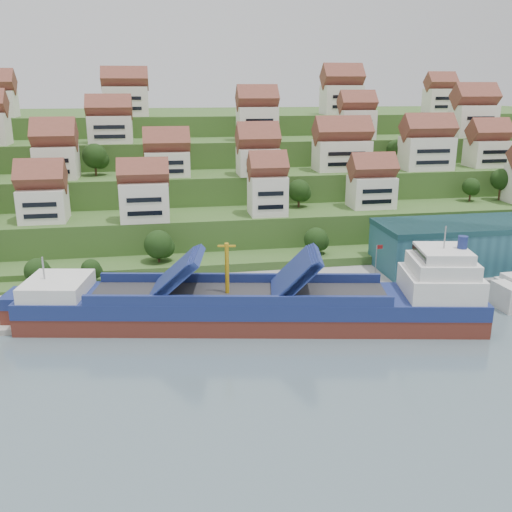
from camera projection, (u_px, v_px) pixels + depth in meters
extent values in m
plane|color=slate|center=(298.00, 320.00, 101.22)|extent=(300.00, 300.00, 0.00)
cube|color=gray|center=(374.00, 280.00, 118.36)|extent=(180.00, 14.00, 2.20)
cube|color=#2D4C1E|center=(233.00, 209.00, 181.72)|extent=(260.00, 128.00, 4.00)
cube|color=#2D4C1E|center=(231.00, 195.00, 185.42)|extent=(260.00, 118.00, 11.00)
cube|color=#2D4C1E|center=(228.00, 181.00, 191.96)|extent=(260.00, 102.00, 18.00)
cube|color=#2D4C1E|center=(224.00, 167.00, 198.49)|extent=(260.00, 86.00, 25.00)
cube|color=#2D4C1E|center=(221.00, 155.00, 206.10)|extent=(260.00, 68.00, 31.00)
cube|color=white|center=(44.00, 205.00, 125.81)|extent=(9.97, 8.57, 7.28)
cube|color=white|center=(145.00, 201.00, 125.88)|extent=(10.59, 7.03, 8.63)
cube|color=white|center=(267.00, 195.00, 131.88)|extent=(8.36, 7.62, 9.01)
cube|color=white|center=(371.00, 192.00, 140.03)|extent=(10.57, 7.73, 7.55)
cube|color=white|center=(57.00, 162.00, 138.88)|extent=(9.97, 8.98, 7.81)
cube|color=white|center=(167.00, 164.00, 142.84)|extent=(10.96, 7.90, 6.12)
cube|color=white|center=(258.00, 161.00, 144.53)|extent=(10.08, 8.56, 6.74)
cube|color=white|center=(342.00, 155.00, 151.90)|extent=(14.32, 8.36, 7.90)
cube|color=white|center=(426.00, 153.00, 153.35)|extent=(13.17, 8.18, 8.67)
cube|color=white|center=(487.00, 153.00, 159.12)|extent=(10.52, 8.04, 7.22)
cube|color=white|center=(110.00, 129.00, 152.48)|extent=(11.43, 7.30, 7.15)
cube|color=white|center=(257.00, 124.00, 159.14)|extent=(10.84, 7.79, 9.16)
cube|color=white|center=(356.00, 125.00, 162.77)|extent=(9.81, 7.14, 8.16)
cube|color=white|center=(473.00, 121.00, 170.03)|extent=(12.26, 8.47, 9.21)
cube|color=white|center=(126.00, 101.00, 168.84)|extent=(12.92, 7.51, 8.52)
cube|color=white|center=(341.00, 100.00, 180.57)|extent=(12.13, 8.73, 8.82)
cube|color=white|center=(439.00, 101.00, 188.07)|extent=(9.17, 7.05, 7.74)
ellipsoid|color=#1B3712|center=(316.00, 239.00, 125.42)|extent=(5.32, 5.32, 5.32)
ellipsoid|color=#1B3712|center=(158.00, 244.00, 119.76)|extent=(6.04, 6.04, 6.04)
ellipsoid|color=#1B3712|center=(471.00, 186.00, 146.89)|extent=(4.43, 4.43, 4.43)
ellipsoid|color=#1B3712|center=(501.00, 179.00, 147.79)|extent=(5.43, 5.43, 5.43)
ellipsoid|color=#1B3712|center=(299.00, 190.00, 139.77)|extent=(5.48, 5.48, 5.48)
ellipsoid|color=#1B3712|center=(396.00, 149.00, 158.07)|extent=(5.49, 5.49, 5.49)
ellipsoid|color=#1B3712|center=(45.00, 162.00, 142.55)|extent=(5.35, 5.35, 5.35)
ellipsoid|color=#1B3712|center=(95.00, 156.00, 142.85)|extent=(6.18, 6.18, 6.18)
ellipsoid|color=#1B3712|center=(261.00, 119.00, 162.46)|extent=(6.08, 6.08, 6.08)
ellipsoid|color=#1B3712|center=(357.00, 122.00, 170.35)|extent=(5.09, 5.09, 5.09)
ellipsoid|color=#1B3712|center=(360.00, 125.00, 168.79)|extent=(4.46, 4.46, 4.46)
ellipsoid|color=#1B3712|center=(37.00, 271.00, 109.66)|extent=(4.92, 4.92, 4.92)
ellipsoid|color=#1B3712|center=(91.00, 269.00, 111.36)|extent=(3.83, 3.83, 3.83)
cube|color=#255866|center=(512.00, 242.00, 123.79)|extent=(60.00, 15.00, 10.00)
cylinder|color=gray|center=(376.00, 265.00, 111.84)|extent=(0.16, 0.16, 8.00)
cube|color=maroon|center=(380.00, 247.00, 110.90)|extent=(1.20, 0.05, 0.80)
cube|color=#5D261C|center=(251.00, 319.00, 99.28)|extent=(79.71, 26.34, 5.05)
cube|color=navy|center=(251.00, 301.00, 98.31)|extent=(79.73, 26.45, 2.63)
cube|color=silver|center=(57.00, 286.00, 97.90)|extent=(12.04, 13.17, 2.63)
cube|color=#262628|center=(239.00, 294.00, 97.95)|extent=(51.56, 19.37, 0.30)
cube|color=navy|center=(174.00, 274.00, 97.06)|extent=(9.48, 12.35, 6.99)
cube|color=navy|center=(292.00, 275.00, 96.88)|extent=(9.11, 12.28, 7.38)
cylinder|color=gold|center=(227.00, 269.00, 96.69)|extent=(0.82, 0.82, 9.09)
cube|color=silver|center=(440.00, 284.00, 97.08)|extent=(14.03, 13.54, 4.04)
cube|color=silver|center=(442.00, 266.00, 96.14)|extent=(11.82, 11.98, 2.53)
cube|color=silver|center=(443.00, 254.00, 95.53)|extent=(9.61, 10.42, 1.82)
cylinder|color=navy|center=(463.00, 243.00, 94.95)|extent=(1.89, 1.89, 2.22)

